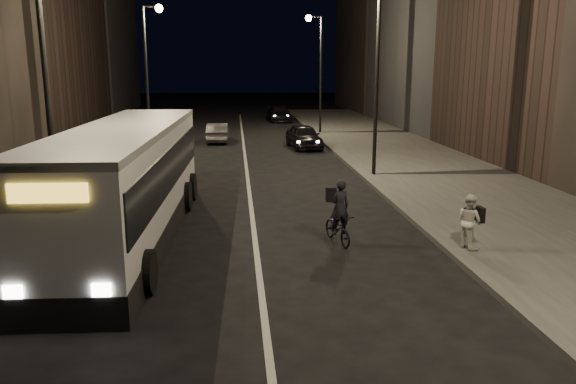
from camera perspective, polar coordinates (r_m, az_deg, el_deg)
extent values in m
plane|color=black|center=(13.04, -2.83, -9.33)|extent=(180.00, 180.00, 0.00)
cube|color=#3C3C39|center=(28.00, 13.47, 2.51)|extent=(7.00, 70.00, 0.16)
cube|color=#3C3C39|center=(27.69, -22.09, 1.81)|extent=(7.00, 70.00, 0.16)
cylinder|color=black|center=(24.84, 9.00, 10.92)|extent=(0.16, 0.16, 8.00)
cylinder|color=black|center=(40.54, 3.35, 11.72)|extent=(0.16, 0.16, 8.00)
cube|color=black|center=(40.60, 2.77, 17.38)|extent=(0.90, 0.08, 0.08)
sphere|color=#FFD18C|center=(40.53, 2.11, 17.25)|extent=(0.44, 0.44, 0.44)
cylinder|color=black|center=(16.88, -23.29, 9.23)|extent=(0.16, 0.16, 8.00)
cylinder|color=black|center=(34.46, -14.16, 11.18)|extent=(0.16, 0.16, 8.00)
cube|color=black|center=(34.54, -13.77, 17.85)|extent=(0.90, 0.08, 0.08)
sphere|color=#FFD18C|center=(34.47, -12.98, 17.74)|extent=(0.44, 0.44, 0.44)
cube|color=silver|center=(16.64, -16.01, 0.82)|extent=(2.94, 12.07, 3.20)
cube|color=black|center=(16.56, -16.10, 2.34)|extent=(3.00, 11.68, 1.15)
cube|color=silver|center=(16.40, -16.34, 6.12)|extent=(2.96, 12.07, 0.18)
cube|color=gold|center=(10.79, -23.19, -0.08)|extent=(1.40, 0.17, 0.35)
cylinder|color=black|center=(13.44, -24.85, -7.60)|extent=(0.39, 1.01, 1.00)
cylinder|color=black|center=(12.73, -14.25, -7.88)|extent=(0.39, 1.01, 1.00)
cylinder|color=black|center=(20.77, -16.94, -0.02)|extent=(0.39, 1.01, 1.00)
cylinder|color=black|center=(20.32, -10.09, 0.06)|extent=(0.39, 1.01, 1.00)
imported|color=black|center=(15.85, 5.09, -3.68)|extent=(0.93, 1.70, 0.85)
imported|color=black|center=(15.49, 5.27, -1.53)|extent=(0.64, 0.49, 1.55)
imported|color=beige|center=(15.53, 17.97, -2.84)|extent=(0.76, 0.85, 1.46)
imported|color=black|center=(33.85, 1.63, 5.67)|extent=(2.12, 4.31, 1.41)
imported|color=#323234|center=(36.81, -7.14, 6.02)|extent=(1.38, 3.81, 1.25)
imported|color=black|center=(50.28, -0.89, 7.96)|extent=(2.10, 4.69, 1.34)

